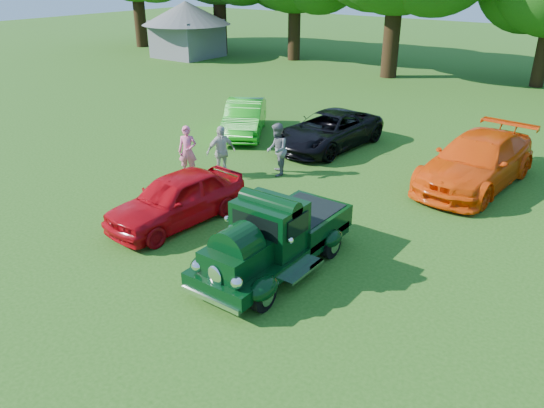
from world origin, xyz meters
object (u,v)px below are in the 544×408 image
Objects in this scene: spectator_white at (221,152)px; gazebo at (187,23)px; back_car_lime at (244,118)px; spectator_pink at (188,151)px; spectator_grey at (277,150)px; back_car_black at (329,130)px; red_convertible at (177,199)px; back_car_orange at (477,161)px; hero_pickup at (275,239)px.

gazebo is (-18.17, 16.97, 1.56)m from spectator_white.
gazebo reaches higher than back_car_lime.
spectator_pink is 2.86m from spectator_grey.
spectator_grey is at bearing 4.78° from spectator_pink.
back_car_black is at bearing -32.49° from gazebo.
back_car_orange is (5.51, 7.27, 0.10)m from red_convertible.
spectator_pink reaches higher than back_car_lime.
gazebo is at bearing 108.43° from back_car_lime.
back_car_orange is at bearing -27.30° from gazebo.
spectator_pink reaches higher than back_car_black.
hero_pickup is 30.74m from gazebo.
red_convertible is 8.11m from back_car_lime.
spectator_grey is 1.01× the size of spectator_white.
red_convertible is at bearing -82.71° from spectator_pink.
back_car_lime is at bearing -167.20° from back_car_black.
spectator_pink is 0.96× the size of spectator_grey.
hero_pickup is 0.91× the size of back_car_black.
spectator_pink is (-7.72, -4.61, 0.04)m from back_car_orange.
gazebo is (-24.92, 12.86, 1.62)m from back_car_orange.
spectator_grey reaches higher than hero_pickup.
hero_pickup reaches higher than spectator_white.
back_car_lime is 2.50× the size of spectator_pink.
red_convertible is at bearing -135.73° from spectator_white.
gazebo reaches higher than spectator_grey.
back_car_black is at bearing 8.28° from spectator_white.
red_convertible is at bearing -36.64° from spectator_grey.
spectator_white is at bearing -4.92° from spectator_pink.
back_car_orange is (2.06, 7.63, 0.04)m from hero_pickup.
back_car_orange is (9.12, 0.01, 0.10)m from back_car_lime.
spectator_white is (0.97, 0.51, 0.03)m from spectator_pink.
spectator_white reaches higher than spectator_pink.
back_car_black is at bearing 34.54° from spectator_pink.
back_car_orange is 8.99m from spectator_pink.
gazebo is at bearing -164.76° from spectator_grey.
spectator_pink is at bearing -105.45° from back_car_lime.
gazebo is (-17.20, 17.47, 1.59)m from spectator_pink.
hero_pickup reaches higher than back_car_black.
red_convertible is at bearing -46.04° from gazebo.
hero_pickup reaches higher than spectator_pink.
spectator_white is (-1.30, -1.22, -0.01)m from spectator_grey.
spectator_white is 24.91m from gazebo.
hero_pickup is at bearing -41.87° from gazebo.
back_car_lime is 2.42× the size of spectator_white.
hero_pickup is 0.81× the size of back_car_orange.
red_convertible reaches higher than back_car_black.
back_car_orange is at bearing -32.36° from back_car_lime.
spectator_white is at bearing 143.06° from hero_pickup.
spectator_pink reaches higher than back_car_orange.
back_car_black is 4.78m from spectator_white.
hero_pickup is 1.06× the size of back_car_lime.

